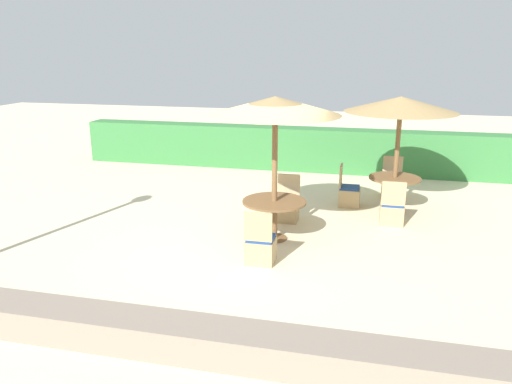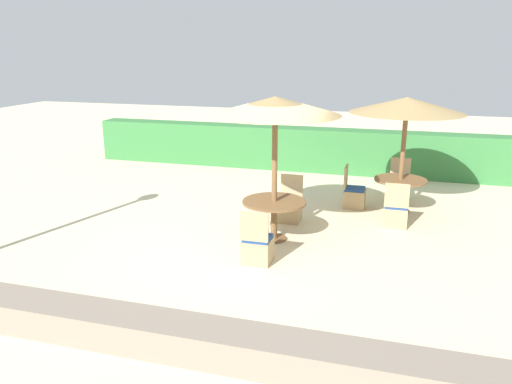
# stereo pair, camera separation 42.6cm
# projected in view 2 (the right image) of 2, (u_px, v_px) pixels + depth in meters

# --- Properties ---
(ground_plane) EXTENTS (40.00, 40.00, 0.00)m
(ground_plane) POSITION_uv_depth(u_px,v_px,m) (247.00, 250.00, 8.78)
(ground_plane) COLOR beige
(hedge_row) EXTENTS (13.00, 0.70, 1.22)m
(hedge_row) POSITION_uv_depth(u_px,v_px,m) (310.00, 149.00, 14.30)
(hedge_row) COLOR #387A3D
(hedge_row) RESTS_ON ground_plane
(stone_border) EXTENTS (10.00, 0.56, 0.40)m
(stone_border) POSITION_uv_depth(u_px,v_px,m) (168.00, 336.00, 5.84)
(stone_border) COLOR gray
(stone_border) RESTS_ON ground_plane
(parasol_center) EXTENTS (2.30, 2.30, 2.63)m
(parasol_center) POSITION_uv_depth(u_px,v_px,m) (275.00, 107.00, 8.60)
(parasol_center) COLOR brown
(parasol_center) RESTS_ON ground_plane
(round_table_center) EXTENTS (1.17, 1.17, 0.75)m
(round_table_center) POSITION_uv_depth(u_px,v_px,m) (274.00, 208.00, 9.12)
(round_table_center) COLOR brown
(round_table_center) RESTS_ON ground_plane
(patio_chair_center_north) EXTENTS (0.46, 0.46, 0.93)m
(patio_chair_center_north) POSITION_uv_depth(u_px,v_px,m) (289.00, 208.00, 10.20)
(patio_chair_center_north) COLOR tan
(patio_chair_center_north) RESTS_ON ground_plane
(patio_chair_center_south) EXTENTS (0.46, 0.46, 0.93)m
(patio_chair_center_south) POSITION_uv_depth(u_px,v_px,m) (257.00, 248.00, 8.22)
(patio_chair_center_south) COLOR tan
(patio_chair_center_south) RESTS_ON ground_plane
(parasol_back_right) EXTENTS (2.35, 2.35, 2.46)m
(parasol_back_right) POSITION_uv_depth(u_px,v_px,m) (407.00, 106.00, 10.22)
(parasol_back_right) COLOR brown
(parasol_back_right) RESTS_ON ground_plane
(round_table_back_right) EXTENTS (1.11, 1.11, 0.73)m
(round_table_back_right) POSITION_uv_depth(u_px,v_px,m) (400.00, 186.00, 10.70)
(round_table_back_right) COLOR brown
(round_table_back_right) RESTS_ON ground_plane
(patio_chair_back_right_west) EXTENTS (0.46, 0.46, 0.93)m
(patio_chair_back_right_west) POSITION_uv_depth(u_px,v_px,m) (354.00, 196.00, 11.07)
(patio_chair_back_right_west) COLOR tan
(patio_chair_back_right_west) RESTS_ON ground_plane
(patio_chair_back_right_south) EXTENTS (0.46, 0.46, 0.93)m
(patio_chair_back_right_south) POSITION_uv_depth(u_px,v_px,m) (395.00, 214.00, 9.89)
(patio_chair_back_right_south) COLOR tan
(patio_chair_back_right_south) RESTS_ON ground_plane
(patio_chair_back_right_north) EXTENTS (0.46, 0.46, 0.93)m
(patio_chair_back_right_north) POSITION_uv_depth(u_px,v_px,m) (399.00, 187.00, 11.74)
(patio_chair_back_right_north) COLOR tan
(patio_chair_back_right_north) RESTS_ON ground_plane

